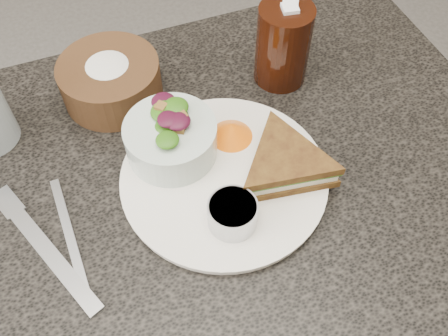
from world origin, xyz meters
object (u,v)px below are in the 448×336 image
object	(u,v)px
salad_bowl	(170,135)
dressing_ramekin	(233,214)
bread_basket	(109,75)
cola_glass	(283,42)
dinner_plate	(224,178)
dining_table	(199,295)
sandwich	(285,163)

from	to	relation	value
salad_bowl	dressing_ramekin	bearing A→B (deg)	-74.66
bread_basket	cola_glass	world-z (taller)	cola_glass
dinner_plate	bread_basket	bearing A→B (deg)	115.91
dinner_plate	dressing_ramekin	xyz separation A→B (m)	(-0.02, -0.07, 0.03)
dining_table	dinner_plate	bearing A→B (deg)	5.39
cola_glass	dressing_ramekin	bearing A→B (deg)	-126.94
salad_bowl	dressing_ramekin	distance (m)	0.14
dinner_plate	dining_table	bearing A→B (deg)	-174.61
salad_bowl	bread_basket	world-z (taller)	same
dining_table	bread_basket	bearing A→B (deg)	102.39
dining_table	dinner_plate	xyz separation A→B (m)	(0.06, 0.01, 0.38)
dressing_ramekin	sandwich	bearing A→B (deg)	26.29
cola_glass	sandwich	bearing A→B (deg)	-113.32
sandwich	bread_basket	size ratio (longest dim) A/B	1.02
salad_bowl	dinner_plate	bearing A→B (deg)	-50.82
dinner_plate	salad_bowl	size ratio (longest dim) A/B	2.21
dining_table	bread_basket	size ratio (longest dim) A/B	6.42
dining_table	cola_glass	xyz separation A→B (m)	(0.22, 0.17, 0.45)
dining_table	bread_basket	distance (m)	0.48
dressing_ramekin	bread_basket	distance (m)	0.30
salad_bowl	bread_basket	size ratio (longest dim) A/B	0.83
bread_basket	salad_bowl	bearing A→B (deg)	-71.18
sandwich	cola_glass	world-z (taller)	cola_glass
sandwich	cola_glass	bearing A→B (deg)	75.33
salad_bowl	bread_basket	bearing A→B (deg)	108.82
dining_table	sandwich	distance (m)	0.43
salad_bowl	cola_glass	size ratio (longest dim) A/B	0.90
sandwich	bread_basket	bearing A→B (deg)	136.03
dining_table	cola_glass	world-z (taller)	cola_glass
salad_bowl	cola_glass	bearing A→B (deg)	24.05
cola_glass	salad_bowl	bearing A→B (deg)	-155.95
salad_bowl	sandwich	bearing A→B (deg)	-34.40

